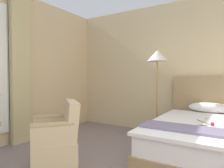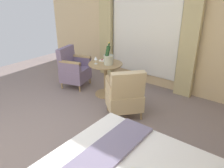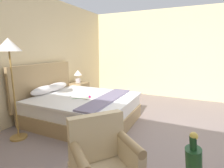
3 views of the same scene
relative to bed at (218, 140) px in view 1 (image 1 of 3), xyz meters
name	(u,v)px [view 1 (image 1 of 3)]	position (x,y,z in m)	size (l,w,h in m)	color
wall_headboard_side	(213,68)	(-0.18, 1.15, 1.06)	(6.19, 0.12, 2.76)	beige
bed	(218,140)	(0.00, 0.00, 0.00)	(1.76, 2.15, 1.21)	#9A7D55
floor_lamp_brass	(157,63)	(-1.08, 0.54, 1.15)	(0.39, 0.39, 1.71)	olive
armchair_by_window	(57,140)	(-1.65, -1.43, 0.11)	(0.78, 0.78, 0.90)	#9A7D55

